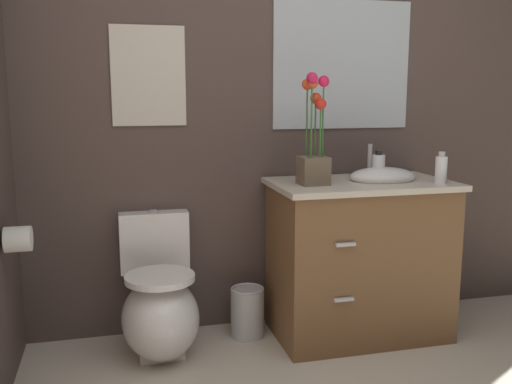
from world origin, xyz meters
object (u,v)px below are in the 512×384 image
at_px(toilet, 160,307).
at_px(flower_vase, 314,147).
at_px(lotion_bottle, 378,167).
at_px(wall_mirror, 342,65).
at_px(wall_poster, 149,76).
at_px(soap_bottle, 441,169).
at_px(vanity_cabinet, 360,256).
at_px(toilet_paper_roll, 18,239).
at_px(trash_bin, 247,312).

height_order(toilet, flower_vase, flower_vase).
xyz_separation_m(flower_vase, lotion_bottle, (0.39, 0.06, -0.12)).
bearing_deg(wall_mirror, wall_poster, 180.00).
xyz_separation_m(soap_bottle, wall_poster, (-1.42, 0.46, 0.47)).
xyz_separation_m(vanity_cabinet, flower_vase, (-0.28, -0.04, 0.60)).
bearing_deg(soap_bottle, wall_poster, 162.05).
height_order(wall_poster, wall_mirror, wall_mirror).
bearing_deg(toilet, wall_poster, 90.00).
relative_size(lotion_bottle, toilet_paper_roll, 1.44).
bearing_deg(soap_bottle, lotion_bottle, 144.00).
distance_m(vanity_cabinet, wall_poster, 1.46).
distance_m(soap_bottle, wall_mirror, 0.79).
xyz_separation_m(flower_vase, soap_bottle, (0.64, -0.13, -0.11)).
height_order(flower_vase, wall_mirror, wall_mirror).
distance_m(trash_bin, toilet_paper_roll, 1.24).
bearing_deg(vanity_cabinet, toilet, 178.58).
bearing_deg(wall_mirror, toilet, -165.86).
distance_m(flower_vase, soap_bottle, 0.66).
bearing_deg(lotion_bottle, wall_poster, 166.75).
xyz_separation_m(lotion_bottle, trash_bin, (-0.69, 0.09, -0.78)).
height_order(vanity_cabinet, lotion_bottle, vanity_cabinet).
bearing_deg(wall_mirror, toilet_paper_roll, -164.45).
relative_size(vanity_cabinet, trash_bin, 3.75).
bearing_deg(flower_vase, toilet, 175.43).
height_order(vanity_cabinet, trash_bin, vanity_cabinet).
bearing_deg(wall_poster, vanity_cabinet, -15.43).
height_order(lotion_bottle, wall_mirror, wall_mirror).
height_order(toilet, wall_mirror, wall_mirror).
xyz_separation_m(toilet, trash_bin, (0.47, 0.08, -0.11)).
relative_size(lotion_bottle, trash_bin, 0.58).
distance_m(trash_bin, wall_poster, 1.34).
xyz_separation_m(flower_vase, wall_poster, (-0.78, 0.33, 0.35)).
relative_size(flower_vase, wall_poster, 1.10).
relative_size(trash_bin, wall_poster, 0.54).
relative_size(vanity_cabinet, soap_bottle, 6.30).
xyz_separation_m(vanity_cabinet, wall_mirror, (-0.00, 0.29, 1.02)).
xyz_separation_m(flower_vase, toilet_paper_roll, (-1.39, -0.13, -0.35)).
xyz_separation_m(vanity_cabinet, lotion_bottle, (0.10, 0.02, 0.48)).
distance_m(vanity_cabinet, lotion_bottle, 0.49).
distance_m(wall_poster, wall_mirror, 1.06).
distance_m(flower_vase, wall_poster, 0.92).
xyz_separation_m(toilet, lotion_bottle, (1.17, -0.01, 0.67)).
xyz_separation_m(vanity_cabinet, toilet_paper_roll, (-1.67, -0.17, 0.25)).
bearing_deg(toilet_paper_roll, lotion_bottle, 6.11).
distance_m(soap_bottle, lotion_bottle, 0.32).
distance_m(lotion_bottle, toilet_paper_roll, 1.80).
relative_size(toilet, trash_bin, 2.54).
bearing_deg(toilet_paper_roll, flower_vase, 5.52).
height_order(flower_vase, trash_bin, flower_vase).
bearing_deg(toilet, flower_vase, -4.57).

